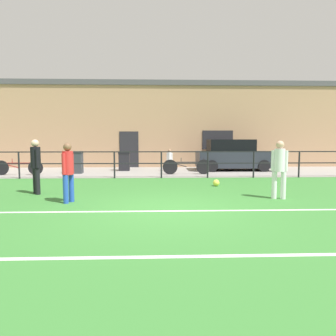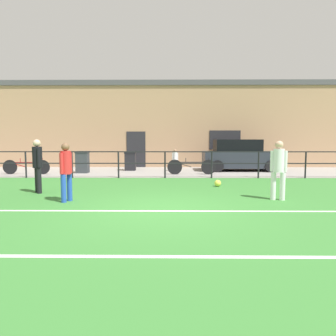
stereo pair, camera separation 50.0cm
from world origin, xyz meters
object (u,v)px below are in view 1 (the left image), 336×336
(parked_car_red, at_px, (233,156))
(bicycle_parked_1, at_px, (187,167))
(player_striker, at_px, (279,166))
(soccer_ball_match, at_px, (216,183))
(spectator_child, at_px, (170,159))
(player_winger, at_px, (68,169))
(player_goalkeeper, at_px, (36,163))
(trash_bin_0, at_px, (124,161))
(bicycle_parked_0, at_px, (18,167))
(trash_bin_1, at_px, (76,162))

(parked_car_red, height_order, bicycle_parked_1, parked_car_red)
(player_striker, relative_size, parked_car_red, 0.42)
(player_striker, height_order, soccer_ball_match, player_striker)
(parked_car_red, relative_size, bicycle_parked_1, 1.71)
(spectator_child, relative_size, bicycle_parked_1, 0.50)
(player_striker, distance_m, parked_car_red, 7.89)
(player_winger, bearing_deg, spectator_child, -178.75)
(player_goalkeeper, bearing_deg, trash_bin_0, -51.65)
(bicycle_parked_0, bearing_deg, player_goalkeeper, -61.69)
(soccer_ball_match, distance_m, trash_bin_0, 6.63)
(player_winger, bearing_deg, player_goalkeeper, -112.88)
(player_winger, xyz_separation_m, bicycle_parked_0, (-4.01, 6.32, -0.52))
(player_striker, bearing_deg, player_winger, -161.07)
(spectator_child, bearing_deg, player_winger, 71.27)
(player_winger, relative_size, bicycle_parked_0, 0.71)
(trash_bin_0, xyz_separation_m, trash_bin_1, (-2.18, -1.20, 0.04))
(spectator_child, distance_m, bicycle_parked_1, 1.63)
(player_striker, relative_size, trash_bin_1, 1.54)
(player_winger, height_order, trash_bin_1, player_winger)
(player_striker, height_order, bicycle_parked_0, player_striker)
(player_winger, bearing_deg, bicycle_parked_1, 171.73)
(player_goalkeeper, xyz_separation_m, soccer_ball_match, (5.79, 1.37, -0.83))
(soccer_ball_match, bearing_deg, player_winger, -148.50)
(bicycle_parked_0, xyz_separation_m, trash_bin_1, (2.48, 0.62, 0.18))
(spectator_child, height_order, trash_bin_0, spectator_child)
(bicycle_parked_0, xyz_separation_m, trash_bin_0, (4.66, 1.83, 0.14))
(parked_car_red, height_order, bicycle_parked_0, parked_car_red)
(player_winger, relative_size, trash_bin_0, 1.62)
(player_goalkeeper, relative_size, parked_car_red, 0.43)
(parked_car_red, bearing_deg, soccer_ball_match, -109.56)
(spectator_child, distance_m, bicycle_parked_0, 7.16)
(player_striker, xyz_separation_m, trash_bin_0, (-5.10, 7.84, -0.41))
(soccer_ball_match, xyz_separation_m, parked_car_red, (1.93, 5.44, 0.67))
(bicycle_parked_0, distance_m, bicycle_parked_1, 7.76)
(parked_car_red, xyz_separation_m, bicycle_parked_1, (-2.63, -1.85, -0.41))
(player_striker, height_order, trash_bin_0, player_striker)
(player_winger, distance_m, bicycle_parked_1, 7.36)
(parked_car_red, height_order, trash_bin_0, parked_car_red)
(soccer_ball_match, height_order, bicycle_parked_1, bicycle_parked_1)
(spectator_child, bearing_deg, trash_bin_1, 12.48)
(parked_car_red, xyz_separation_m, bicycle_parked_0, (-10.40, -1.85, -0.42))
(spectator_child, height_order, trash_bin_1, spectator_child)
(parked_car_red, bearing_deg, spectator_child, -172.83)
(player_striker, bearing_deg, parked_car_red, 101.28)
(player_striker, relative_size, player_winger, 1.03)
(soccer_ball_match, xyz_separation_m, trash_bin_1, (-5.98, 4.21, 0.44))
(parked_car_red, xyz_separation_m, trash_bin_1, (-7.91, -1.23, -0.23))
(trash_bin_0, bearing_deg, trash_bin_1, -151.08)
(player_goalkeeper, distance_m, spectator_child, 7.73)
(spectator_child, xyz_separation_m, parked_car_red, (3.38, 0.43, 0.12))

